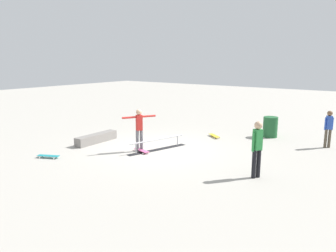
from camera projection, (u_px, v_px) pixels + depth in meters
The scene contains 10 objects.
ground_plane at pixel (157, 149), 12.88m from camera, with size 60.00×60.00×0.00m, color #ADA89E.
grind_rail at pixel (158, 145), 12.71m from camera, with size 2.60×0.96×0.44m.
skate_ledge at pixel (96, 138), 13.82m from camera, with size 2.04×0.39×0.37m, color gray.
skater_main at pixel (139, 127), 12.35m from camera, with size 1.17×0.71×1.63m.
skateboard_main at pixel (141, 150), 12.40m from camera, with size 0.42×0.82×0.09m.
bystander_green_shirt at pixel (257, 146), 9.56m from camera, with size 0.37×0.28×1.70m.
bystander_blue_shirt at pixel (329, 127), 12.90m from camera, with size 0.25×0.31×1.48m.
loose_skateboard_yellow at pixel (214, 136), 14.78m from camera, with size 0.63×0.77×0.09m.
loose_skateboard_teal at pixel (48, 156), 11.67m from camera, with size 0.52×0.81×0.09m.
trash_bin at pixel (270, 127), 14.78m from camera, with size 0.64×0.64×0.91m, color #1E592D.
Camera 1 is at (9.77, 7.72, 3.44)m, focal length 35.20 mm.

